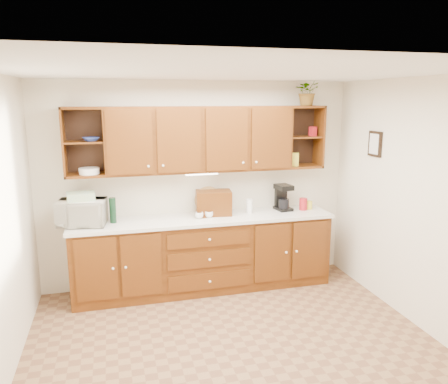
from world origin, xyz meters
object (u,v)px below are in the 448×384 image
microwave (82,213)px  coffee_maker (283,198)px  bread_box (214,203)px  potted_plant (307,91)px

microwave → coffee_maker: bearing=11.3°
microwave → coffee_maker: size_ratio=1.58×
bread_box → potted_plant: 1.84m
bread_box → coffee_maker: size_ratio=1.29×
microwave → coffee_maker: coffee_maker is taller
microwave → bread_box: (1.58, 0.07, 0.00)m
bread_box → coffee_maker: coffee_maker is taller
microwave → potted_plant: potted_plant is taller
potted_plant → coffee_maker: bearing=177.8°
bread_box → coffee_maker: (0.94, 0.01, 0.01)m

